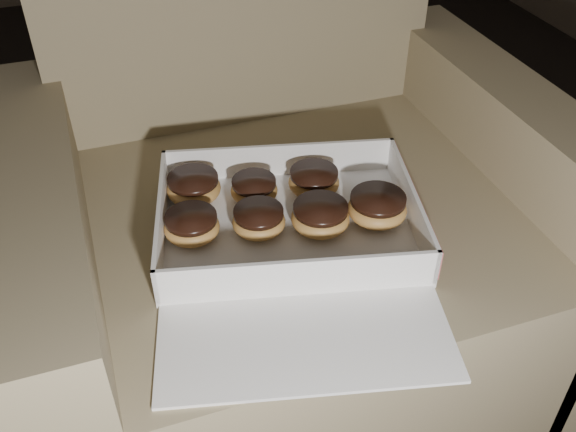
# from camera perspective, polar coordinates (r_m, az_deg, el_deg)

# --- Properties ---
(armchair) EXTENTS (0.87, 0.74, 0.91)m
(armchair) POSITION_cam_1_polar(r_m,az_deg,el_deg) (1.14, -0.13, -1.78)
(armchair) COLOR #837353
(armchair) RESTS_ON floor
(bakery_box) EXTENTS (0.46, 0.51, 0.06)m
(bakery_box) POSITION_cam_1_polar(r_m,az_deg,el_deg) (0.92, 0.44, -2.25)
(bakery_box) COLOR white
(bakery_box) RESTS_ON armchair
(donut_a) EXTENTS (0.07, 0.07, 0.04)m
(donut_a) POSITION_cam_1_polar(r_m,az_deg,el_deg) (1.00, -3.03, 2.42)
(donut_a) COLOR #BE8E42
(donut_a) RESTS_ON bakery_box
(donut_b) EXTENTS (0.09, 0.09, 0.04)m
(donut_b) POSITION_cam_1_polar(r_m,az_deg,el_deg) (0.94, 2.89, -0.05)
(donut_b) COLOR #BE8E42
(donut_b) RESTS_ON bakery_box
(donut_c) EXTENTS (0.08, 0.08, 0.04)m
(donut_c) POSITION_cam_1_polar(r_m,az_deg,el_deg) (1.01, -8.38, 2.55)
(donut_c) COLOR #BE8E42
(donut_c) RESTS_ON bakery_box
(donut_d) EXTENTS (0.09, 0.09, 0.04)m
(donut_d) POSITION_cam_1_polar(r_m,az_deg,el_deg) (0.96, 7.95, 0.76)
(donut_d) COLOR #BE8E42
(donut_d) RESTS_ON bakery_box
(donut_e) EXTENTS (0.08, 0.08, 0.04)m
(donut_e) POSITION_cam_1_polar(r_m,az_deg,el_deg) (1.01, 2.31, 3.14)
(donut_e) COLOR #BE8E42
(donut_e) RESTS_ON bakery_box
(donut_f) EXTENTS (0.08, 0.08, 0.04)m
(donut_f) POSITION_cam_1_polar(r_m,az_deg,el_deg) (0.93, -2.62, -0.36)
(donut_f) COLOR #BE8E42
(donut_f) RESTS_ON bakery_box
(donut_g) EXTENTS (0.08, 0.08, 0.04)m
(donut_g) POSITION_cam_1_polar(r_m,az_deg,el_deg) (0.93, -8.55, -0.87)
(donut_g) COLOR #BE8E42
(donut_g) RESTS_ON bakery_box
(crumb_a) EXTENTS (0.01, 0.01, 0.00)m
(crumb_a) POSITION_cam_1_polar(r_m,az_deg,el_deg) (0.88, 4.97, -5.19)
(crumb_a) COLOR black
(crumb_a) RESTS_ON bakery_box
(crumb_b) EXTENTS (0.01, 0.01, 0.00)m
(crumb_b) POSITION_cam_1_polar(r_m,az_deg,el_deg) (0.87, -9.51, -6.19)
(crumb_b) COLOR black
(crumb_b) RESTS_ON bakery_box
(crumb_c) EXTENTS (0.01, 0.01, 0.00)m
(crumb_c) POSITION_cam_1_polar(r_m,az_deg,el_deg) (0.88, -4.65, -4.96)
(crumb_c) COLOR black
(crumb_c) RESTS_ON bakery_box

